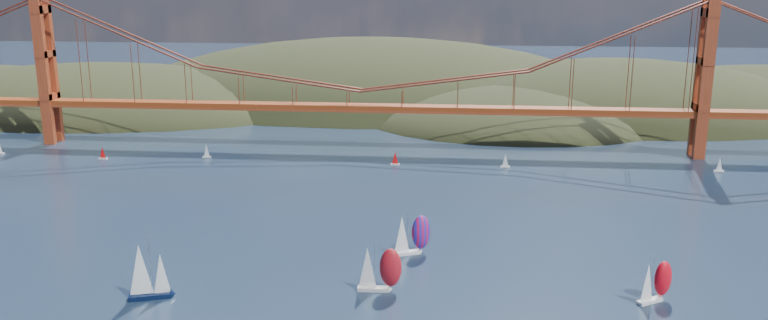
{
  "coord_description": "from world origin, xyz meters",
  "views": [
    {
      "loc": [
        34.69,
        -88.66,
        63.54
      ],
      "look_at": [
        17.1,
        90.0,
        18.65
      ],
      "focal_mm": 35.0,
      "sensor_mm": 36.0,
      "label": 1
    }
  ],
  "objects_px": {
    "racer_0": "(378,268)",
    "racer_1": "(655,281)",
    "racer_rwb": "(411,234)",
    "sloop_navy": "(146,272)"
  },
  "relations": [
    {
      "from": "racer_0",
      "to": "racer_1",
      "type": "distance_m",
      "value": 55.04
    },
    {
      "from": "racer_rwb",
      "to": "racer_0",
      "type": "bearing_deg",
      "value": -126.36
    },
    {
      "from": "sloop_navy",
      "to": "racer_0",
      "type": "relative_size",
      "value": 1.22
    },
    {
      "from": "racer_rwb",
      "to": "racer_1",
      "type": "bearing_deg",
      "value": -45.68
    },
    {
      "from": "racer_0",
      "to": "racer_1",
      "type": "xyz_separation_m",
      "value": [
        55.04,
        0.1,
        -0.58
      ]
    },
    {
      "from": "sloop_navy",
      "to": "racer_0",
      "type": "bearing_deg",
      "value": -8.7
    },
    {
      "from": "racer_rwb",
      "to": "sloop_navy",
      "type": "bearing_deg",
      "value": -172.18
    },
    {
      "from": "sloop_navy",
      "to": "racer_rwb",
      "type": "height_order",
      "value": "sloop_navy"
    },
    {
      "from": "sloop_navy",
      "to": "racer_0",
      "type": "xyz_separation_m",
      "value": [
        45.68,
        8.29,
        -0.7
      ]
    },
    {
      "from": "racer_1",
      "to": "racer_0",
      "type": "bearing_deg",
      "value": 147.44
    }
  ]
}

